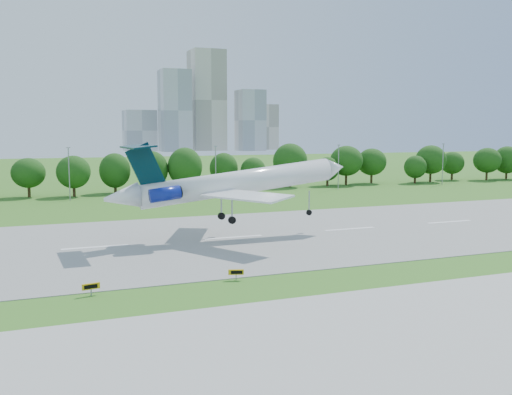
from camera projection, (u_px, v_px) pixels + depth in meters
name	position (u px, v px, depth m)	size (l,w,h in m)	color
ground	(308.00, 278.00, 62.11)	(600.00, 600.00, 0.00)	#3A691B
runway	(233.00, 238.00, 85.24)	(400.00, 45.00, 0.08)	gray
taxiway	(409.00, 331.00, 45.45)	(400.00, 23.00, 0.08)	#ADADA8
tree_line	(148.00, 169.00, 146.53)	(288.40, 8.40, 10.40)	#382314
light_poles	(146.00, 171.00, 136.36)	(175.90, 0.25, 12.19)	gray
skyline	(203.00, 112.00, 456.16)	(127.00, 52.00, 80.00)	#B2B2B7
airliner	(227.00, 183.00, 83.86)	(38.32, 27.76, 11.89)	white
taxi_sign_left	(91.00, 287.00, 55.29)	(1.74, 0.52, 1.22)	gray
taxi_sign_centre	(236.00, 272.00, 61.01)	(1.65, 0.67, 1.17)	gray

